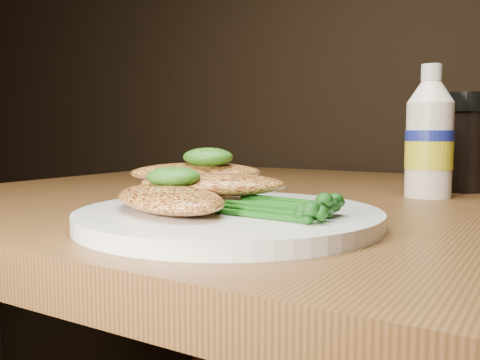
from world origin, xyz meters
The scene contains 9 objects.
plate centered at (-0.10, 0.81, 0.76)m, with size 0.27×0.27×0.01m, color white.
chicken_front centered at (-0.13, 0.77, 0.78)m, with size 0.14×0.08×0.02m, color gold.
chicken_mid centered at (-0.12, 0.82, 0.78)m, with size 0.14×0.07×0.02m, color gold.
chicken_back centered at (-0.16, 0.85, 0.79)m, with size 0.13×0.07×0.02m, color gold.
pesto_front centered at (-0.14, 0.79, 0.79)m, with size 0.05×0.04×0.02m, color #0F3207.
pesto_back centered at (-0.14, 0.84, 0.81)m, with size 0.05×0.04×0.02m, color #0F3207.
broccolini_bundle centered at (-0.05, 0.81, 0.77)m, with size 0.13×0.10×0.02m, color #155211, non-canonical shape.
mayo_bottle centered at (0.01, 1.10, 0.83)m, with size 0.06×0.06×0.16m, color white, non-canonical shape.
pepper_grinder centered at (0.04, 1.18, 0.82)m, with size 0.05×0.05×0.13m, color black, non-canonical shape.
Camera 1 is at (0.15, 0.43, 0.83)m, focal length 38.96 mm.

